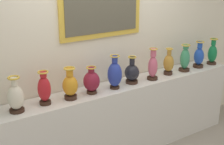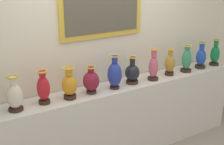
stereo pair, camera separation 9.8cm
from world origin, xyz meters
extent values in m
cube|color=silver|center=(0.00, 0.00, 0.48)|extent=(3.72, 0.41, 0.96)
cube|color=beige|center=(0.00, 0.27, 1.51)|extent=(6.12, 0.10, 3.02)
cube|color=gold|center=(-0.01, 0.20, 1.94)|extent=(1.09, 0.03, 0.80)
cube|color=#555041|center=(-0.01, 0.18, 1.94)|extent=(0.97, 0.01, 0.68)
cylinder|color=#382319|center=(-1.17, -0.03, 0.98)|extent=(0.15, 0.15, 0.03)
ellipsoid|color=beige|center=(-1.17, -0.03, 1.12)|extent=(0.17, 0.17, 0.25)
cylinder|color=beige|center=(-1.17, -0.03, 1.28)|extent=(0.06, 0.06, 0.08)
torus|color=gold|center=(-1.17, -0.03, 1.33)|extent=(0.12, 0.12, 0.02)
cylinder|color=#382319|center=(-0.86, -0.02, 0.98)|extent=(0.12, 0.12, 0.04)
ellipsoid|color=red|center=(-0.86, -0.02, 1.13)|extent=(0.14, 0.14, 0.27)
cylinder|color=red|center=(-0.86, -0.02, 1.30)|extent=(0.07, 0.07, 0.05)
torus|color=gold|center=(-0.86, -0.02, 1.32)|extent=(0.12, 0.12, 0.02)
cylinder|color=#382319|center=(-0.57, -0.04, 0.98)|extent=(0.14, 0.14, 0.04)
ellipsoid|color=orange|center=(-0.57, -0.04, 1.12)|extent=(0.17, 0.17, 0.23)
cylinder|color=orange|center=(-0.57, -0.04, 1.27)|extent=(0.08, 0.08, 0.08)
torus|color=gold|center=(-0.57, -0.04, 1.32)|extent=(0.13, 0.13, 0.02)
cylinder|color=#382319|center=(-0.30, -0.03, 0.98)|extent=(0.11, 0.11, 0.03)
ellipsoid|color=maroon|center=(-0.30, -0.03, 1.11)|extent=(0.19, 0.19, 0.23)
cylinder|color=maroon|center=(-0.30, -0.03, 1.25)|extent=(0.07, 0.07, 0.05)
torus|color=gold|center=(-0.30, -0.03, 1.27)|extent=(0.12, 0.12, 0.01)
cylinder|color=#382319|center=(0.01, -0.05, 0.97)|extent=(0.12, 0.12, 0.03)
ellipsoid|color=#263899|center=(0.01, -0.05, 1.14)|extent=(0.17, 0.17, 0.29)
cylinder|color=#263899|center=(0.01, -0.05, 1.32)|extent=(0.07, 0.07, 0.08)
torus|color=gold|center=(0.01, -0.05, 1.36)|extent=(0.12, 0.12, 0.01)
cylinder|color=#382319|center=(0.28, -0.02, 0.98)|extent=(0.15, 0.15, 0.04)
ellipsoid|color=black|center=(0.28, -0.02, 1.10)|extent=(0.18, 0.18, 0.20)
cylinder|color=black|center=(0.28, -0.02, 1.25)|extent=(0.06, 0.06, 0.10)
torus|color=gold|center=(0.28, -0.02, 1.30)|extent=(0.11, 0.11, 0.02)
cylinder|color=#382319|center=(0.58, -0.06, 0.98)|extent=(0.14, 0.14, 0.03)
ellipsoid|color=#CC5972|center=(0.58, -0.06, 1.13)|extent=(0.12, 0.12, 0.28)
cylinder|color=#CC5972|center=(0.58, -0.06, 1.32)|extent=(0.07, 0.07, 0.10)
torus|color=gold|center=(0.58, -0.06, 1.37)|extent=(0.11, 0.11, 0.01)
cylinder|color=#382319|center=(0.88, -0.03, 0.98)|extent=(0.12, 0.12, 0.04)
ellipsoid|color=#B27F2D|center=(0.88, -0.03, 1.12)|extent=(0.14, 0.14, 0.23)
cylinder|color=#B27F2D|center=(0.88, -0.03, 1.28)|extent=(0.06, 0.06, 0.08)
torus|color=gold|center=(0.88, -0.03, 1.32)|extent=(0.10, 0.10, 0.01)
cylinder|color=#382319|center=(1.17, -0.04, 0.98)|extent=(0.15, 0.15, 0.03)
ellipsoid|color=#388C60|center=(1.17, -0.04, 1.14)|extent=(0.13, 0.13, 0.28)
cylinder|color=#388C60|center=(1.17, -0.04, 1.30)|extent=(0.08, 0.08, 0.05)
torus|color=gold|center=(1.17, -0.04, 1.33)|extent=(0.13, 0.13, 0.01)
cylinder|color=#382319|center=(1.46, -0.04, 0.98)|extent=(0.14, 0.14, 0.04)
ellipsoid|color=#1E47B2|center=(1.46, -0.04, 1.12)|extent=(0.14, 0.14, 0.24)
cylinder|color=#1E47B2|center=(1.46, -0.04, 1.29)|extent=(0.07, 0.07, 0.09)
torus|color=gold|center=(1.46, -0.04, 1.33)|extent=(0.12, 0.12, 0.01)
cylinder|color=#382319|center=(1.74, -0.04, 0.98)|extent=(0.14, 0.14, 0.03)
ellipsoid|color=#14723D|center=(1.74, -0.04, 1.12)|extent=(0.13, 0.13, 0.26)
cylinder|color=#14723D|center=(1.74, -0.04, 1.30)|extent=(0.07, 0.07, 0.09)
torus|color=gold|center=(1.74, -0.04, 1.34)|extent=(0.12, 0.12, 0.02)
camera|label=1|loc=(-1.95, -2.97, 2.39)|focal=50.64mm
camera|label=2|loc=(-1.87, -3.02, 2.39)|focal=50.64mm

